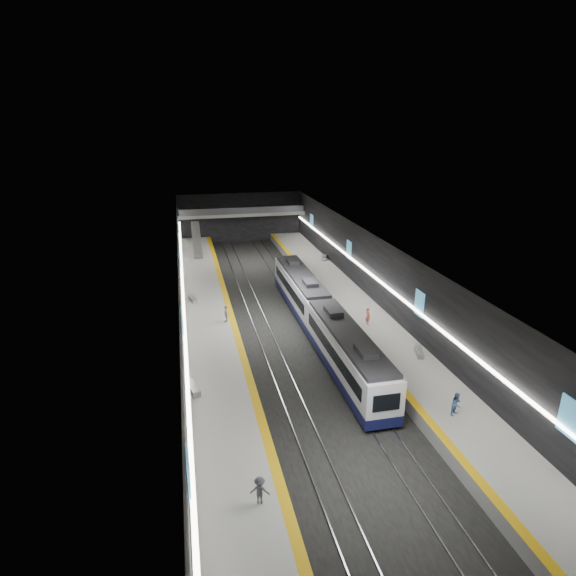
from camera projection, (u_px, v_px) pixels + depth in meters
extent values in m
plane|color=black|center=(286.00, 325.00, 47.89)|extent=(70.00, 70.00, 0.00)
cube|color=beige|center=(286.00, 247.00, 45.21)|extent=(20.00, 70.00, 0.04)
cube|color=black|center=(181.00, 295.00, 44.50)|extent=(0.04, 70.00, 8.00)
cube|color=black|center=(383.00, 280.00, 48.61)|extent=(0.04, 70.00, 8.00)
cube|color=black|center=(240.00, 218.00, 78.73)|extent=(20.00, 0.04, 8.00)
cube|color=slate|center=(210.00, 327.00, 46.18)|extent=(5.00, 70.00, 1.00)
cube|color=#A2A29D|center=(210.00, 322.00, 46.01)|extent=(5.00, 70.00, 0.02)
cube|color=#DBA40B|center=(233.00, 320.00, 46.46)|extent=(0.60, 70.00, 0.02)
cube|color=slate|center=(357.00, 314.00, 49.27)|extent=(5.00, 70.00, 1.00)
cube|color=#A2A29D|center=(358.00, 309.00, 49.10)|extent=(5.00, 70.00, 0.02)
cube|color=#DBA40B|center=(337.00, 311.00, 48.64)|extent=(0.60, 70.00, 0.02)
cube|color=gray|center=(254.00, 327.00, 47.21)|extent=(0.08, 70.00, 0.12)
cube|color=gray|center=(269.00, 326.00, 47.51)|extent=(0.08, 70.00, 0.12)
cube|color=gray|center=(303.00, 323.00, 48.24)|extent=(0.08, 70.00, 0.12)
cube|color=gray|center=(317.00, 321.00, 48.53)|extent=(0.08, 70.00, 0.12)
cube|color=#11133E|center=(347.00, 368.00, 38.08)|extent=(2.65, 15.00, 0.80)
cube|color=silver|center=(347.00, 350.00, 37.53)|extent=(2.65, 15.00, 2.50)
cube|color=black|center=(348.00, 333.00, 37.06)|extent=(2.44, 14.25, 0.30)
cube|color=black|center=(347.00, 349.00, 37.51)|extent=(2.69, 13.20, 1.00)
cube|color=black|center=(386.00, 403.00, 30.63)|extent=(1.85, 0.05, 1.20)
cube|color=#11133E|center=(301.00, 302.00, 51.87)|extent=(2.65, 15.00, 0.80)
cube|color=silver|center=(301.00, 287.00, 51.32)|extent=(2.65, 15.00, 2.50)
cube|color=black|center=(301.00, 275.00, 50.85)|extent=(2.44, 14.25, 0.30)
cube|color=black|center=(301.00, 287.00, 51.30)|extent=(2.69, 13.20, 1.00)
cube|color=black|center=(321.00, 314.00, 44.42)|extent=(1.85, 0.05, 1.20)
cube|color=#439ECB|center=(189.00, 475.00, 21.36)|extent=(0.10, 1.50, 2.20)
cube|color=#439ECB|center=(183.00, 324.00, 36.99)|extent=(0.10, 1.50, 2.20)
cube|color=#439ECB|center=(180.00, 260.00, 53.54)|extent=(0.10, 1.50, 2.20)
cube|color=#439ECB|center=(179.00, 228.00, 69.17)|extent=(0.10, 1.50, 2.20)
cube|color=#439ECB|center=(570.00, 418.00, 25.44)|extent=(0.10, 1.50, 2.20)
cube|color=#439ECB|center=(419.00, 303.00, 41.07)|extent=(0.10, 1.50, 2.20)
cube|color=#439ECB|center=(349.00, 250.00, 57.62)|extent=(0.10, 1.50, 2.20)
cube|color=#439ECB|center=(312.00, 222.00, 73.25)|extent=(0.10, 1.50, 2.20)
cube|color=white|center=(183.00, 297.00, 44.60)|extent=(0.25, 68.60, 0.12)
cube|color=white|center=(381.00, 282.00, 48.63)|extent=(0.25, 68.60, 0.12)
cube|color=gray|center=(242.00, 214.00, 76.56)|extent=(20.00, 3.00, 0.50)
cube|color=#47474C|center=(243.00, 211.00, 74.97)|extent=(19.60, 0.08, 1.00)
cube|color=#99999E|center=(197.00, 239.00, 69.28)|extent=(1.20, 7.50, 3.92)
cube|color=#99999E|center=(193.00, 388.00, 34.34)|extent=(1.09, 2.08, 0.49)
cube|color=#99999E|center=(193.00, 299.00, 51.27)|extent=(0.99, 1.89, 0.44)
cube|color=#99999E|center=(419.00, 352.00, 39.63)|extent=(1.00, 1.83, 0.43)
cube|color=#99999E|center=(325.00, 258.00, 66.33)|extent=(1.27, 2.00, 0.48)
imported|color=#D2654E|center=(368.00, 316.00, 45.22)|extent=(0.53, 0.69, 1.69)
imported|color=#436393|center=(457.00, 404.00, 31.45)|extent=(0.98, 0.92, 1.61)
imported|color=beige|center=(226.00, 314.00, 45.83)|extent=(0.69, 1.06, 1.67)
imported|color=#45454D|center=(260.00, 491.00, 24.20)|extent=(1.14, 0.87, 1.55)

